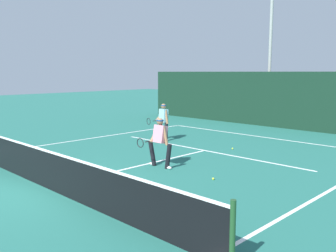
{
  "coord_description": "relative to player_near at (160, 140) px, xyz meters",
  "views": [
    {
      "loc": [
        8.77,
        -4.4,
        2.97
      ],
      "look_at": [
        -0.73,
        5.23,
        1.0
      ],
      "focal_mm": 39.82,
      "sensor_mm": 36.0,
      "label": 1
    }
  ],
  "objects": [
    {
      "name": "court_line_centre",
      "position": [
        -0.57,
        -0.35,
        -0.85
      ],
      "size": [
        0.1,
        6.4,
        0.01
      ],
      "primitive_type": "cube",
      "color": "white",
      "rests_on": "ground_plane"
    },
    {
      "name": "court_line_service",
      "position": [
        -0.57,
        2.94,
        -0.85
      ],
      "size": [
        8.67,
        0.1,
        0.01
      ],
      "primitive_type": "cube",
      "color": "white",
      "rests_on": "ground_plane"
    },
    {
      "name": "ground_plane",
      "position": [
        -0.57,
        -3.55,
        -0.85
      ],
      "size": [
        80.0,
        80.0,
        0.0
      ],
      "primitive_type": "plane",
      "color": "#23675B"
    },
    {
      "name": "light_pole",
      "position": [
        -2.84,
        11.57,
        4.46
      ],
      "size": [
        0.55,
        0.44,
        8.85
      ],
      "color": "#9EA39E",
      "rests_on": "ground_plane"
    },
    {
      "name": "court_line_baseline_far",
      "position": [
        -0.57,
        7.13,
        -0.85
      ],
      "size": [
        10.64,
        0.1,
        0.01
      ],
      "primitive_type": "cube",
      "color": "white",
      "rests_on": "ground_plane"
    },
    {
      "name": "tennis_ball",
      "position": [
        2.07,
        0.06,
        -0.82
      ],
      "size": [
        0.07,
        0.07,
        0.07
      ],
      "primitive_type": "sphere",
      "color": "#D1E033",
      "rests_on": "ground_plane"
    },
    {
      "name": "tennis_net",
      "position": [
        -0.57,
        -3.55,
        -0.33
      ],
      "size": [
        11.65,
        0.09,
        1.11
      ],
      "color": "#1E4723",
      "rests_on": "ground_plane"
    },
    {
      "name": "player_far",
      "position": [
        -3.23,
        3.35,
        0.03
      ],
      "size": [
        0.89,
        0.88,
        1.61
      ],
      "rotation": [
        0.0,
        0.0,
        2.95
      ],
      "color": "black",
      "rests_on": "ground_plane"
    },
    {
      "name": "back_fence_windscreen",
      "position": [
        -0.57,
        10.33,
        0.64
      ],
      "size": [
        20.38,
        0.12,
        2.99
      ],
      "primitive_type": "cube",
      "color": "black",
      "rests_on": "ground_plane"
    },
    {
      "name": "player_near",
      "position": [
        0.0,
        0.0,
        0.0
      ],
      "size": [
        0.99,
        0.83,
        1.56
      ],
      "rotation": [
        0.0,
        0.0,
        3.17
      ],
      "color": "black",
      "rests_on": "ground_plane"
    },
    {
      "name": "tennis_ball_extra",
      "position": [
        0.07,
        3.85,
        -0.82
      ],
      "size": [
        0.07,
        0.07,
        0.07
      ],
      "primitive_type": "sphere",
      "color": "#D1E033",
      "rests_on": "ground_plane"
    }
  ]
}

